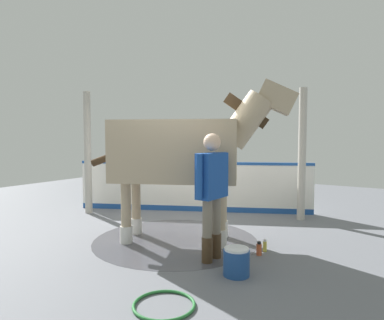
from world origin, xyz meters
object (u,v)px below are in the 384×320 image
(wash_bucket, at_px, (236,262))
(bottle_shampoo, at_px, (265,246))
(handler, at_px, (212,187))
(bottle_spray, at_px, (259,249))
(hose_coil, at_px, (164,305))
(horse, at_px, (182,152))

(wash_bucket, height_order, bottle_shampoo, wash_bucket)
(handler, xyz_separation_m, wash_bucket, (0.51, -0.30, -0.86))
(bottle_spray, distance_m, hose_coil, 1.96)
(bottle_shampoo, xyz_separation_m, bottle_spray, (-0.02, -0.19, 0.01))
(handler, bearing_deg, wash_bucket, 153.63)
(handler, bearing_deg, bottle_shampoo, -120.75)
(handler, height_order, bottle_spray, handler)
(wash_bucket, distance_m, bottle_shampoo, 1.03)
(wash_bucket, distance_m, hose_coil, 1.15)
(bottle_spray, bearing_deg, bottle_shampoo, 84.68)
(wash_bucket, relative_size, bottle_spray, 1.74)
(wash_bucket, bearing_deg, horse, 147.90)
(handler, bearing_deg, hose_coil, 103.06)
(wash_bucket, distance_m, bottle_spray, 0.84)
(handler, relative_size, wash_bucket, 5.04)
(bottle_shampoo, relative_size, bottle_spray, 0.93)
(handler, relative_size, bottle_shampoo, 9.47)
(handler, relative_size, hose_coil, 2.73)
(wash_bucket, relative_size, bottle_shampoo, 1.88)
(horse, xyz_separation_m, hose_coil, (1.06, -1.95, -1.45))
(bottle_shampoo, bearing_deg, handler, -125.01)
(bottle_shampoo, bearing_deg, horse, -172.53)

